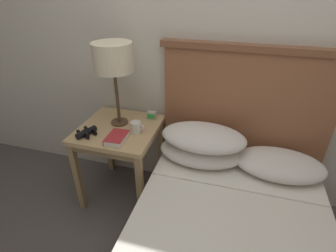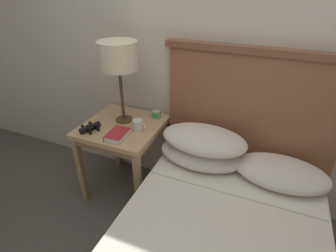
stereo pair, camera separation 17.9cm
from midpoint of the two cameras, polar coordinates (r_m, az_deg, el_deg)
name	(u,v)px [view 2 (the right image)]	position (r m, az deg, el deg)	size (l,w,h in m)	color
wall_back	(222,35)	(1.90, 14.52, 18.66)	(8.00, 0.06, 2.60)	beige
nightstand	(123,134)	(2.07, -7.33, -1.80)	(0.58, 0.58, 0.65)	tan
table_lamp	(118,57)	(1.89, -8.07, 14.58)	(0.28, 0.28, 0.61)	#4C3823
book_on_nightstand	(118,135)	(1.86, -8.26, -1.97)	(0.13, 0.19, 0.04)	silver
binoculars_pair	(90,128)	(1.98, -14.15, -0.40)	(0.16, 0.16, 0.05)	black
coffee_mug	(138,125)	(1.91, -3.91, 0.06)	(0.10, 0.08, 0.08)	silver
alarm_clock	(156,114)	(2.09, -0.13, 2.48)	(0.07, 0.05, 0.06)	#B7B2A8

